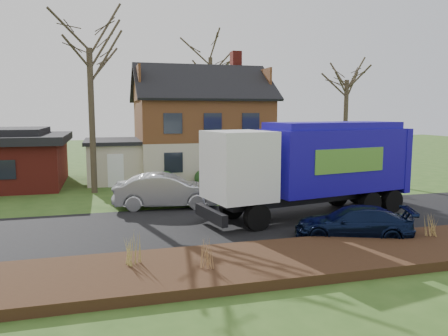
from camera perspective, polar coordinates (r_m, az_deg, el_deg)
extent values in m
plane|color=#2F511B|center=(18.64, 0.17, -7.34)|extent=(120.00, 120.00, 0.00)
cube|color=black|center=(18.64, 0.17, -7.31)|extent=(80.00, 7.00, 0.02)
cube|color=#301D10|center=(13.79, 6.22, -12.08)|extent=(80.00, 3.50, 0.30)
cube|color=beige|center=(32.29, -3.08, 1.33)|extent=(9.00, 7.50, 2.70)
cube|color=#512F17|center=(32.12, -3.11, 6.22)|extent=(9.00, 7.50, 2.80)
cube|color=maroon|center=(34.04, 1.55, 13.65)|extent=(0.70, 0.90, 1.60)
cube|color=beige|center=(31.07, -14.12, 0.79)|extent=(3.50, 5.50, 2.60)
cube|color=black|center=(30.95, -14.20, 3.41)|extent=(3.90, 5.90, 0.24)
cylinder|color=black|center=(17.56, 4.34, -6.44)|extent=(1.14, 0.57, 1.09)
cylinder|color=black|center=(19.45, 1.03, -5.06)|extent=(1.14, 0.57, 1.09)
cylinder|color=black|center=(21.18, 18.52, -4.42)|extent=(1.14, 0.57, 1.09)
cylinder|color=black|center=(22.77, 14.61, -3.47)|extent=(1.14, 0.57, 1.09)
cylinder|color=black|center=(22.15, 21.05, -4.02)|extent=(1.14, 0.57, 1.09)
cylinder|color=black|center=(23.67, 17.13, -3.15)|extent=(1.14, 0.57, 1.09)
cube|color=black|center=(20.42, 11.73, -3.62)|extent=(9.13, 2.93, 0.37)
cube|color=white|center=(18.03, 1.90, 0.33)|extent=(2.87, 3.04, 2.84)
cube|color=black|center=(17.50, -1.44, 0.64)|extent=(0.51, 2.29, 0.95)
cube|color=black|center=(17.83, -1.73, -6.11)|extent=(0.75, 2.63, 0.47)
cube|color=#180C98|center=(20.80, 14.02, 1.06)|extent=(7.00, 3.82, 2.84)
cube|color=#180C98|center=(20.69, 14.16, 5.40)|extent=(6.63, 3.45, 0.32)
cube|color=#180C98|center=(23.16, 20.50, 1.17)|extent=(0.86, 2.70, 3.05)
cube|color=#579932|center=(19.69, 16.18, 0.95)|extent=(3.73, 0.75, 1.05)
cube|color=#579932|center=(21.73, 11.44, 1.67)|extent=(3.73, 0.75, 1.05)
imported|color=#9C9EA3|center=(21.83, -7.57, -2.96)|extent=(5.32, 2.48, 1.69)
imported|color=black|center=(17.03, 16.49, -6.91)|extent=(4.61, 3.16, 1.24)
cylinder|color=#423627|center=(26.42, -16.87, 5.80)|extent=(0.35, 0.35, 8.31)
cylinder|color=#423828|center=(32.49, 15.55, 4.89)|extent=(0.32, 0.32, 6.97)
cylinder|color=#413727|center=(39.04, -1.77, 7.34)|extent=(0.36, 0.36, 9.45)
cone|color=#A9984A|center=(13.14, -12.02, -10.16)|extent=(0.05, 0.05, 1.02)
cone|color=#A9984A|center=(13.13, -12.77, -10.19)|extent=(0.05, 0.05, 1.02)
cone|color=#A9984A|center=(13.15, -11.28, -10.13)|extent=(0.05, 0.05, 1.02)
cone|color=#A9984A|center=(13.27, -12.06, -9.99)|extent=(0.05, 0.05, 1.02)
cone|color=#A9984A|center=(13.01, -11.99, -10.34)|extent=(0.05, 0.05, 1.02)
cone|color=#A27447|center=(12.67, -2.28, -11.05)|extent=(0.04, 0.04, 0.86)
cone|color=#A27447|center=(12.64, -2.89, -11.09)|extent=(0.04, 0.04, 0.86)
cone|color=#A27447|center=(12.70, -1.67, -11.00)|extent=(0.04, 0.04, 0.86)
cone|color=#A27447|center=(12.77, -2.39, -10.90)|extent=(0.04, 0.04, 0.86)
cone|color=#A27447|center=(12.57, -2.17, -11.20)|extent=(0.04, 0.04, 0.86)
cone|color=#AC8C4C|center=(17.48, 25.42, -6.69)|extent=(0.04, 0.04, 0.80)
cone|color=#AC8C4C|center=(17.39, 25.06, -6.74)|extent=(0.04, 0.04, 0.80)
cone|color=#AC8C4C|center=(17.57, 25.77, -6.64)|extent=(0.04, 0.04, 0.80)
cone|color=#AC8C4C|center=(17.56, 25.18, -6.62)|extent=(0.04, 0.04, 0.80)
cone|color=#AC8C4C|center=(17.40, 25.66, -6.77)|extent=(0.04, 0.04, 0.80)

